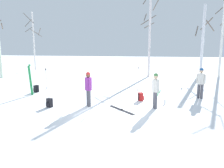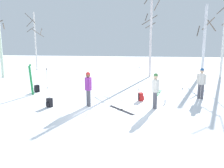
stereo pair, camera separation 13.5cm
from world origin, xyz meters
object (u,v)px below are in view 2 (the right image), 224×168
Objects in this scene: person_0 at (155,88)px; backpack_0 at (49,103)px; ski_pair_planted_0 at (31,80)px; person_2 at (88,87)px; ski_pair_lying_1 at (159,93)px; person_1 at (201,81)px; ski_poles_1 at (139,78)px; backpack_2 at (37,89)px; birch_tree_4 at (224,34)px; birch_tree_3 at (205,39)px; ski_poles_0 at (47,78)px; birch_tree_1 at (35,40)px; ski_pair_lying_0 at (121,110)px; backpack_1 at (141,97)px; birch_tree_2 at (151,31)px; water_bottle_0 at (165,102)px.

person_0 is 3.90× the size of backpack_0.
person_2 is at bearing -26.63° from ski_pair_planted_0.
ski_pair_lying_1 is (7.50, 1.36, -0.89)m from ski_pair_planted_0.
person_1 is 3.83m from ski_poles_1.
ski_poles_1 is 3.43× the size of backpack_2.
ski_pair_lying_1 is at bearing 5.07° from backpack_2.
backpack_0 is 0.06× the size of birch_tree_4.
birch_tree_3 reaches higher than backpack_2.
birch_tree_1 is (-4.39, 8.43, 2.29)m from ski_poles_0.
birch_tree_3 is (11.98, 9.56, 2.26)m from ski_pair_planted_0.
person_0 reaches higher than ski_pair_lying_1.
ski_pair_lying_0 is at bearing -29.54° from backpack_2.
backpack_0 is (-4.31, -4.22, -0.59)m from ski_poles_1.
person_1 is 3.90× the size of backpack_1.
birch_tree_2 reaches higher than person_2.
birch_tree_3 is (6.49, 11.98, 3.15)m from ski_pair_lying_0.
ski_pair_planted_0 is at bearing -67.95° from birch_tree_1.
person_1 is 8.10m from birch_tree_2.
backpack_1 is at bearing 116.54° from person_0.
person_2 reaches higher than backpack_0.
backpack_2 is 15.19m from birch_tree_3.
person_1 is 3.90× the size of backpack_2.
person_0 is 3.25m from person_2.
ski_pair_lying_0 and ski_pair_lying_1 have the same top height.
ski_pair_lying_0 is 2.49m from water_bottle_0.
person_1 is 6.23m from person_2.
ski_pair_lying_0 is 6.14× the size of water_bottle_0.
ski_pair_lying_0 is 0.25× the size of birch_tree_1.
ski_pair_planted_0 is 0.30× the size of birch_tree_3.
birch_tree_2 is at bearing 80.48° from ski_pair_lying_0.
ski_pair_lying_0 is at bearing -126.51° from birch_tree_4.
person_2 is 3.98m from water_bottle_0.
water_bottle_0 is (0.56, 0.78, -0.87)m from person_0.
person_0 reaches higher than ski_pair_lying_0.
person_2 is at bearing 179.66° from person_0.
birch_tree_4 is (6.79, 5.89, 2.75)m from ski_poles_1.
backpack_0 is at bearing -175.97° from person_0.
person_0 is 1.29m from water_bottle_0.
birch_tree_1 is (-7.91, 11.97, 2.05)m from person_2.
person_2 is at bearing -168.74° from water_bottle_0.
water_bottle_0 is (3.81, 0.76, -0.87)m from person_2.
backpack_1 reaches higher than ski_pair_lying_0.
person_1 is at bearing -8.61° from ski_poles_0.
person_1 is 0.24× the size of birch_tree_4.
backpack_0 is 3.58m from backpack_2.
birch_tree_4 reaches higher than birch_tree_3.
ski_pair_lying_0 is at bearing -23.73° from ski_pair_planted_0.
ski_pair_planted_0 is at bearing -163.00° from ski_poles_1.
ski_poles_1 is (-0.81, 3.86, -0.18)m from person_0.
ski_poles_1 is (-1.23, 0.56, 0.79)m from ski_pair_lying_1.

